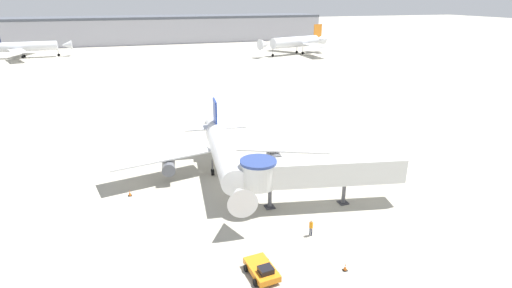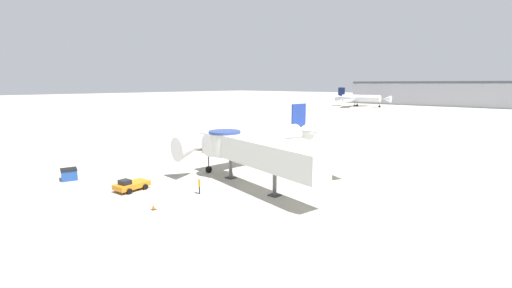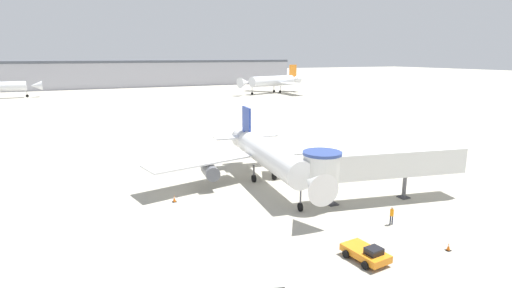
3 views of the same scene
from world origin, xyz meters
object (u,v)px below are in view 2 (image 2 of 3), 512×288
object	(u,v)px
jet_bridge	(252,151)
main_airplane	(260,139)
pushback_tug_orange	(131,185)
traffic_cone_apron_front	(153,206)
service_container_blue	(69,174)
background_jet_navy_tail	(360,98)
ground_crew_marshaller	(199,185)
traffic_cone_starboard_wing	(323,176)
traffic_cone_port_wing	(203,151)

from	to	relation	value
jet_bridge	main_airplane	bearing A→B (deg)	138.76
pushback_tug_orange	traffic_cone_apron_front	bearing A→B (deg)	-18.48
main_airplane	jet_bridge	distance (m)	12.62
service_container_blue	main_airplane	bearing A→B (deg)	63.71
service_container_blue	jet_bridge	bearing A→B (deg)	34.48
main_airplane	background_jet_navy_tail	xyz separation A→B (m)	(-46.93, 131.76, 0.70)
pushback_tug_orange	service_container_blue	world-z (taller)	pushback_tug_orange
pushback_tug_orange	ground_crew_marshaller	world-z (taller)	ground_crew_marshaller
jet_bridge	service_container_blue	world-z (taller)	jet_bridge
service_container_blue	traffic_cone_starboard_wing	xyz separation A→B (m)	(23.19, 22.08, -0.40)
traffic_cone_starboard_wing	traffic_cone_port_wing	xyz separation A→B (m)	(-23.83, -0.17, 0.08)
pushback_tug_orange	traffic_cone_starboard_wing	xyz separation A→B (m)	(13.31, 19.08, -0.35)
service_container_blue	background_jet_navy_tail	world-z (taller)	background_jet_navy_tail
traffic_cone_port_wing	pushback_tug_orange	bearing A→B (deg)	-60.91
jet_bridge	pushback_tug_orange	world-z (taller)	jet_bridge
service_container_blue	traffic_cone_starboard_wing	distance (m)	32.02
main_airplane	traffic_cone_starboard_wing	bearing A→B (deg)	0.92
main_airplane	pushback_tug_orange	bearing A→B (deg)	-88.45
traffic_cone_starboard_wing	background_jet_navy_tail	xyz separation A→B (m)	(-58.71, 132.79, 4.07)
traffic_cone_starboard_wing	pushback_tug_orange	bearing A→B (deg)	-124.89
main_airplane	traffic_cone_port_wing	bearing A→B (deg)	-168.43
jet_bridge	background_jet_navy_tail	xyz separation A→B (m)	(-54.63, 141.74, 0.12)
traffic_cone_apron_front	pushback_tug_orange	bearing A→B (deg)	167.70
jet_bridge	pushback_tug_orange	xyz separation A→B (m)	(-9.23, -10.13, -3.60)
jet_bridge	background_jet_navy_tail	bearing A→B (deg)	122.20
traffic_cone_apron_front	ground_crew_marshaller	size ratio (longest dim) A/B	0.38
main_airplane	service_container_blue	world-z (taller)	main_airplane
pushback_tug_orange	traffic_cone_port_wing	distance (m)	21.64
jet_bridge	ground_crew_marshaller	bearing A→B (deg)	-102.76
pushback_tug_orange	ground_crew_marshaller	xyz separation A→B (m)	(6.69, 4.39, 0.38)
background_jet_navy_tail	traffic_cone_port_wing	bearing A→B (deg)	-167.54
service_container_blue	background_jet_navy_tail	distance (m)	158.93
traffic_cone_port_wing	jet_bridge	bearing A→B (deg)	-23.98
jet_bridge	traffic_cone_port_wing	xyz separation A→B (m)	(-19.75, 8.78, -3.86)
ground_crew_marshaller	background_jet_navy_tail	bearing A→B (deg)	156.07
ground_crew_marshaller	background_jet_navy_tail	xyz separation A→B (m)	(-52.08, 147.49, 3.34)
jet_bridge	traffic_cone_apron_front	bearing A→B (deg)	-88.69
traffic_cone_starboard_wing	main_airplane	bearing A→B (deg)	175.02
main_airplane	pushback_tug_orange	xyz separation A→B (m)	(-1.53, -20.11, -3.02)
pushback_tug_orange	background_jet_navy_tail	bearing A→B (deg)	100.46
pushback_tug_orange	traffic_cone_port_wing	bearing A→B (deg)	112.91
jet_bridge	traffic_cone_starboard_wing	bearing A→B (deg)	76.62
jet_bridge	background_jet_navy_tail	distance (m)	151.91
service_container_blue	traffic_cone_apron_front	size ratio (longest dim) A/B	3.84
jet_bridge	traffic_cone_port_wing	distance (m)	21.96
pushback_tug_orange	ground_crew_marshaller	size ratio (longest dim) A/B	2.22
pushback_tug_orange	traffic_cone_starboard_wing	bearing A→B (deg)	48.92
service_container_blue	ground_crew_marshaller	distance (m)	18.14
traffic_cone_port_wing	background_jet_navy_tail	world-z (taller)	background_jet_navy_tail
ground_crew_marshaller	traffic_cone_apron_front	bearing A→B (deg)	-38.38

